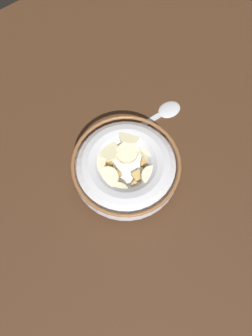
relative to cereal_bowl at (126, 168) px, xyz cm
name	(u,v)px	position (x,y,z in cm)	size (l,w,h in cm)	color
ground_plane	(126,177)	(0.00, 0.03, -3.89)	(95.06, 95.06, 2.00)	#472B19
cereal_bowl	(126,168)	(0.00, 0.00, 0.00)	(17.03, 17.03, 5.44)	silver
spoon	(159,114)	(-12.01, -5.49, -2.55)	(17.00, 3.63, 0.80)	silver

